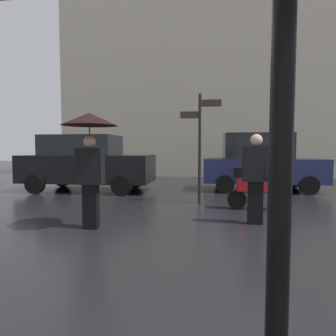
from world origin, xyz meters
TOP-DOWN VIEW (x-y plane):
  - pedestrian_with_umbrella at (-1.85, 2.96)m, footprint 0.99×0.99m
  - pedestrian_with_bag at (1.18, 3.69)m, footprint 0.53×0.24m
  - parked_scooter at (1.43, 5.08)m, footprint 1.48×0.32m
  - parked_car_left at (-3.87, 7.57)m, footprint 4.41×2.01m
  - parked_car_right at (2.08, 8.46)m, footprint 4.02×1.94m
  - street_signpost at (0.06, 5.75)m, footprint 1.08×0.08m
  - building_block at (0.00, 14.03)m, footprint 15.06×2.24m

SIDE VIEW (x-z plane):
  - parked_scooter at x=1.43m, z-range -0.06..1.18m
  - parked_car_left at x=-3.87m, z-range 0.02..1.93m
  - pedestrian_with_bag at x=1.18m, z-range 0.11..1.85m
  - parked_car_right at x=2.08m, z-range -0.01..1.97m
  - pedestrian_with_umbrella at x=-1.85m, z-range 0.58..2.67m
  - street_signpost at x=0.06m, z-range 0.31..3.21m
  - building_block at x=0.00m, z-range 0.00..12.50m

